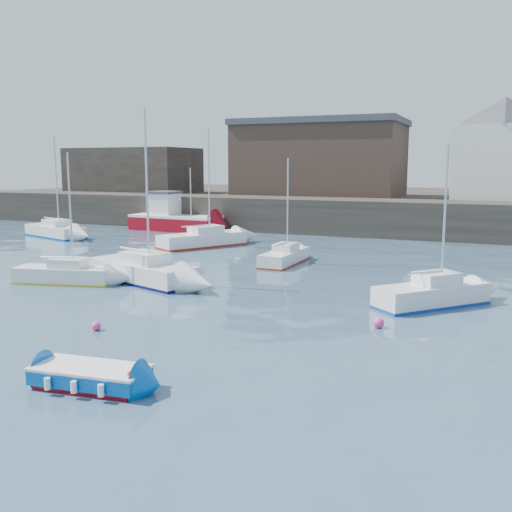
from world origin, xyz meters
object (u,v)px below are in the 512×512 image
at_px(buoy_far, 179,271).
at_px(sailboat_c, 432,294).
at_px(buoy_mid, 379,328).
at_px(blue_dinghy, 90,376).
at_px(fishing_boat, 174,218).
at_px(sailboat_e, 55,231).
at_px(sailboat_a, 65,274).
at_px(sailboat_f, 285,256).
at_px(buoy_near, 96,330).
at_px(sailboat_b, 142,271).
at_px(sailboat_h, 203,239).

bearing_deg(buoy_far, sailboat_c, -10.98).
bearing_deg(buoy_mid, blue_dinghy, -124.67).
distance_m(fishing_boat, sailboat_e, 10.47).
bearing_deg(sailboat_a, buoy_far, 53.40).
distance_m(sailboat_c, sailboat_f, 11.93).
relative_size(buoy_mid, buoy_far, 1.08).
bearing_deg(buoy_near, fishing_boat, 115.99).
bearing_deg(sailboat_f, sailboat_b, -122.20).
relative_size(sailboat_a, buoy_far, 17.56).
bearing_deg(sailboat_e, sailboat_h, -0.62).
height_order(sailboat_b, buoy_far, sailboat_b).
relative_size(sailboat_a, buoy_mid, 16.25).
xyz_separation_m(sailboat_f, buoy_far, (-4.63, -4.66, -0.45)).
bearing_deg(fishing_boat, sailboat_f, -39.82).
relative_size(sailboat_e, sailboat_h, 0.98).
bearing_deg(sailboat_b, fishing_boat, 116.98).
distance_m(sailboat_e, sailboat_f, 22.51).
distance_m(fishing_boat, sailboat_b, 23.38).
bearing_deg(buoy_near, buoy_far, 105.68).
distance_m(blue_dinghy, sailboat_h, 26.87).
height_order(sailboat_h, buoy_mid, sailboat_h).
bearing_deg(sailboat_f, buoy_near, -95.26).
height_order(fishing_boat, buoy_mid, fishing_boat).
xyz_separation_m(sailboat_h, buoy_near, (6.62, -20.52, -0.55)).
xyz_separation_m(sailboat_e, sailboat_h, (13.92, -0.15, 0.01)).
height_order(sailboat_c, buoy_far, sailboat_c).
distance_m(sailboat_f, buoy_far, 6.58).
relative_size(sailboat_h, buoy_near, 24.77).
height_order(sailboat_e, buoy_near, sailboat_e).
bearing_deg(sailboat_c, sailboat_f, 141.82).
xyz_separation_m(sailboat_b, buoy_near, (3.48, -8.07, -0.57)).
height_order(fishing_boat, sailboat_a, sailboat_a).
height_order(sailboat_b, sailboat_h, sailboat_b).
xyz_separation_m(sailboat_a, sailboat_h, (0.28, 14.27, 0.09)).
xyz_separation_m(sailboat_c, sailboat_e, (-31.39, 12.12, 0.02)).
bearing_deg(sailboat_f, sailboat_h, 150.42).
bearing_deg(sailboat_c, fishing_boat, 140.79).
height_order(sailboat_f, sailboat_h, sailboat_h).
distance_m(sailboat_a, buoy_near, 9.32).
xyz_separation_m(fishing_boat, sailboat_c, (24.94, -20.35, -0.58)).
distance_m(sailboat_a, sailboat_c, 17.89).
bearing_deg(sailboat_c, sailboat_e, 158.89).
relative_size(sailboat_b, sailboat_h, 1.02).
xyz_separation_m(sailboat_b, buoy_mid, (12.89, -3.73, -0.57)).
bearing_deg(sailboat_f, sailboat_a, -130.82).
height_order(buoy_mid, buoy_far, buoy_mid).
relative_size(sailboat_b, buoy_near, 25.39).
xyz_separation_m(sailboat_b, sailboat_e, (-17.06, 12.60, -0.03)).
relative_size(sailboat_c, buoy_far, 18.27).
bearing_deg(buoy_far, buoy_near, -74.32).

